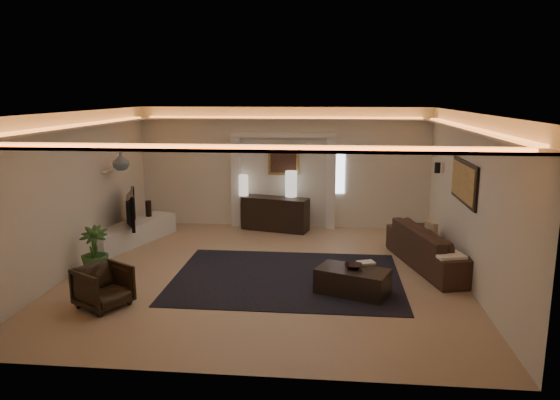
# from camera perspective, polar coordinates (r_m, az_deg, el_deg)

# --- Properties ---
(floor) EXTENTS (7.00, 7.00, 0.00)m
(floor) POSITION_cam_1_polar(r_m,az_deg,el_deg) (9.59, -1.55, -8.04)
(floor) COLOR tan
(floor) RESTS_ON ground
(ceiling) EXTENTS (7.00, 7.00, 0.00)m
(ceiling) POSITION_cam_1_polar(r_m,az_deg,el_deg) (9.04, -1.66, 9.55)
(ceiling) COLOR white
(ceiling) RESTS_ON ground
(wall_back) EXTENTS (7.00, 0.00, 7.00)m
(wall_back) POSITION_cam_1_polar(r_m,az_deg,el_deg) (12.64, 0.38, 3.55)
(wall_back) COLOR beige
(wall_back) RESTS_ON ground
(wall_front) EXTENTS (7.00, 0.00, 7.00)m
(wall_front) POSITION_cam_1_polar(r_m,az_deg,el_deg) (5.85, -5.92, -6.11)
(wall_front) COLOR beige
(wall_front) RESTS_ON ground
(wall_left) EXTENTS (0.00, 7.00, 7.00)m
(wall_left) POSITION_cam_1_polar(r_m,az_deg,el_deg) (10.25, -21.42, 0.83)
(wall_left) COLOR beige
(wall_left) RESTS_ON ground
(wall_right) EXTENTS (0.00, 7.00, 7.00)m
(wall_right) POSITION_cam_1_polar(r_m,az_deg,el_deg) (9.43, 19.99, 0.06)
(wall_right) COLOR beige
(wall_right) RESTS_ON ground
(cove_soffit) EXTENTS (7.00, 7.00, 0.04)m
(cove_soffit) POSITION_cam_1_polar(r_m,az_deg,el_deg) (9.05, -1.65, 7.78)
(cove_soffit) COLOR silver
(cove_soffit) RESTS_ON ceiling
(daylight_slit) EXTENTS (0.25, 0.03, 1.00)m
(daylight_slit) POSITION_cam_1_polar(r_m,az_deg,el_deg) (12.58, 6.52, 2.98)
(daylight_slit) COLOR white
(daylight_slit) RESTS_ON wall_back
(area_rug) EXTENTS (4.00, 3.00, 0.01)m
(area_rug) POSITION_cam_1_polar(r_m,az_deg,el_deg) (9.36, 0.75, -8.49)
(area_rug) COLOR black
(area_rug) RESTS_ON ground
(pilaster_left) EXTENTS (0.22, 0.20, 2.20)m
(pilaster_left) POSITION_cam_1_polar(r_m,az_deg,el_deg) (12.75, -4.82, 1.98)
(pilaster_left) COLOR silver
(pilaster_left) RESTS_ON ground
(pilaster_right) EXTENTS (0.22, 0.20, 2.20)m
(pilaster_right) POSITION_cam_1_polar(r_m,az_deg,el_deg) (12.54, 5.58, 1.81)
(pilaster_right) COLOR silver
(pilaster_right) RESTS_ON ground
(alcove_header) EXTENTS (2.52, 0.20, 0.12)m
(alcove_header) POSITION_cam_1_polar(r_m,az_deg,el_deg) (12.45, 0.35, 7.13)
(alcove_header) COLOR silver
(alcove_header) RESTS_ON wall_back
(painting_frame) EXTENTS (0.74, 0.04, 0.74)m
(painting_frame) POSITION_cam_1_polar(r_m,az_deg,el_deg) (12.58, 0.37, 4.43)
(painting_frame) COLOR tan
(painting_frame) RESTS_ON wall_back
(painting_canvas) EXTENTS (0.62, 0.02, 0.62)m
(painting_canvas) POSITION_cam_1_polar(r_m,az_deg,el_deg) (12.56, 0.36, 4.41)
(painting_canvas) COLOR #4C2D1E
(painting_canvas) RESTS_ON wall_back
(art_panel_frame) EXTENTS (0.04, 1.64, 0.74)m
(art_panel_frame) POSITION_cam_1_polar(r_m,az_deg,el_deg) (9.67, 19.49, 1.87)
(art_panel_frame) COLOR black
(art_panel_frame) RESTS_ON wall_right
(art_panel_gold) EXTENTS (0.02, 1.50, 0.62)m
(art_panel_gold) POSITION_cam_1_polar(r_m,az_deg,el_deg) (9.66, 19.35, 1.88)
(art_panel_gold) COLOR tan
(art_panel_gold) RESTS_ON wall_right
(wall_sconce) EXTENTS (0.12, 0.12, 0.22)m
(wall_sconce) POSITION_cam_1_polar(r_m,az_deg,el_deg) (11.49, 16.84, 3.39)
(wall_sconce) COLOR black
(wall_sconce) RESTS_ON wall_right
(wall_niche) EXTENTS (0.10, 0.55, 0.04)m
(wall_niche) POSITION_cam_1_polar(r_m,az_deg,el_deg) (11.44, -18.08, 3.13)
(wall_niche) COLOR silver
(wall_niche) RESTS_ON wall_left
(console) EXTENTS (1.65, 0.87, 0.79)m
(console) POSITION_cam_1_polar(r_m,az_deg,el_deg) (12.44, -0.51, -1.51)
(console) COLOR black
(console) RESTS_ON ground
(lamp_left) EXTENTS (0.24, 0.24, 0.50)m
(lamp_left) POSITION_cam_1_polar(r_m,az_deg,el_deg) (12.57, -4.01, 1.81)
(lamp_left) COLOR beige
(lamp_left) RESTS_ON console
(lamp_right) EXTENTS (0.28, 0.28, 0.62)m
(lamp_right) POSITION_cam_1_polar(r_m,az_deg,el_deg) (12.43, 1.22, 1.73)
(lamp_right) COLOR silver
(lamp_right) RESTS_ON console
(media_ledge) EXTENTS (1.33, 2.46, 0.45)m
(media_ledge) POSITION_cam_1_polar(r_m,az_deg,el_deg) (11.86, -15.83, -3.49)
(media_ledge) COLOR silver
(media_ledge) RESTS_ON ground
(tv) EXTENTS (1.27, 0.61, 0.74)m
(tv) POSITION_cam_1_polar(r_m,az_deg,el_deg) (11.50, -16.43, -0.93)
(tv) COLOR black
(tv) RESTS_ON media_ledge
(figurine) EXTENTS (0.15, 0.15, 0.36)m
(figurine) POSITION_cam_1_polar(r_m,az_deg,el_deg) (12.30, -14.19, -0.87)
(figurine) COLOR black
(figurine) RESTS_ON media_ledge
(ginger_jar) EXTENTS (0.39, 0.39, 0.36)m
(ginger_jar) POSITION_cam_1_polar(r_m,az_deg,el_deg) (11.19, -17.01, 4.05)
(ginger_jar) COLOR #49575E
(ginger_jar) RESTS_ON wall_niche
(plant) EXTENTS (0.60, 0.60, 0.89)m
(plant) POSITION_cam_1_polar(r_m,az_deg,el_deg) (9.98, -19.62, -5.26)
(plant) COLOR #2D5622
(plant) RESTS_ON ground
(sofa) EXTENTS (2.76, 1.65, 0.75)m
(sofa) POSITION_cam_1_polar(r_m,az_deg,el_deg) (10.26, 16.74, -5.00)
(sofa) COLOR brown
(sofa) RESTS_ON ground
(throw_blanket) EXTENTS (0.55, 0.49, 0.05)m
(throw_blanket) POSITION_cam_1_polar(r_m,az_deg,el_deg) (9.25, 18.00, -5.78)
(throw_blanket) COLOR #F8EEBB
(throw_blanket) RESTS_ON sofa
(throw_pillow) EXTENTS (0.21, 0.35, 0.34)m
(throw_pillow) POSITION_cam_1_polar(r_m,az_deg,el_deg) (10.80, 16.18, -3.19)
(throw_pillow) COLOR tan
(throw_pillow) RESTS_ON sofa
(coffee_table) EXTENTS (1.29, 1.00, 0.42)m
(coffee_table) POSITION_cam_1_polar(r_m,az_deg,el_deg) (8.69, 7.94, -8.83)
(coffee_table) COLOR black
(coffee_table) RESTS_ON ground
(bowl) EXTENTS (0.34, 0.34, 0.07)m
(bowl) POSITION_cam_1_polar(r_m,az_deg,el_deg) (8.66, 7.99, -7.22)
(bowl) COLOR black
(bowl) RESTS_ON coffee_table
(magazine) EXTENTS (0.33, 0.29, 0.03)m
(magazine) POSITION_cam_1_polar(r_m,az_deg,el_deg) (8.93, 9.37, -6.82)
(magazine) COLOR beige
(magazine) RESTS_ON coffee_table
(armchair) EXTENTS (0.96, 0.96, 0.65)m
(armchair) POSITION_cam_1_polar(r_m,az_deg,el_deg) (8.51, -18.75, -8.97)
(armchair) COLOR #32291A
(armchair) RESTS_ON ground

